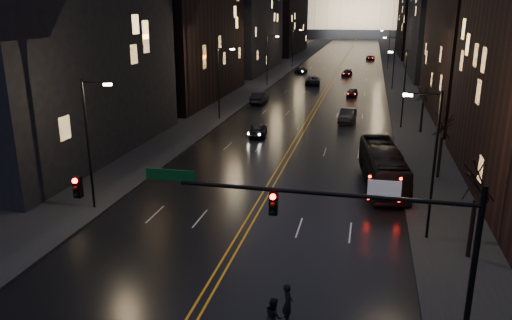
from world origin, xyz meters
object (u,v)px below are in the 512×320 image
Objects in this scene: bus at (383,167)px; pedestrian_a at (288,303)px; traffic_signal at (332,220)px; oncoming_car_b at (260,98)px; pedestrian_b at (274,316)px; oncoming_car_a at (258,129)px; receding_car_a at (347,116)px.

bus is 5.73× the size of pedestrian_a.
traffic_signal is 54.36m from oncoming_car_b.
pedestrian_b is at bearing 139.01° from pedestrian_a.
oncoming_car_a is 19.75m from oncoming_car_b.
oncoming_car_b is 2.94× the size of pedestrian_b.
oncoming_car_a is 2.54× the size of pedestrian_b.
bus is at bearing 119.15° from oncoming_car_b.
bus is at bearing 82.42° from traffic_signal.
pedestrian_b is (-4.76, -20.42, -0.65)m from bus.
oncoming_car_b is 1.02× the size of receding_car_a.
traffic_signal is 3.46× the size of receding_car_a.
bus is at bearing -40.32° from pedestrian_b.
receding_car_a reaches higher than oncoming_car_a.
traffic_signal is 4.85m from pedestrian_b.
pedestrian_b is at bearing -86.97° from receding_car_a.
traffic_signal reaches higher than oncoming_car_a.
traffic_signal is 19.97m from bus.
bus reaches higher than receding_car_a.
traffic_signal is at bearing 107.15° from oncoming_car_b.
oncoming_car_b is 53.75m from pedestrian_a.
receding_car_a is at bearing 91.57° from traffic_signal.
oncoming_car_a is 0.86× the size of oncoming_car_b.
oncoming_car_a is at bearing -130.65° from receding_car_a.
oncoming_car_b is at bearing 110.46° from bus.
bus is 2.48× the size of oncoming_car_a.
traffic_signal is 34.77m from oncoming_car_a.
traffic_signal is 4.50m from pedestrian_a.
receding_car_a is 43.04m from pedestrian_b.
pedestrian_a is (-0.57, -42.08, 0.13)m from receding_car_a.
oncoming_car_b is at bearing 105.42° from traffic_signal.
oncoming_car_b is 16.69m from receding_car_a.
oncoming_car_a is at bearing 103.59° from oncoming_car_b.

